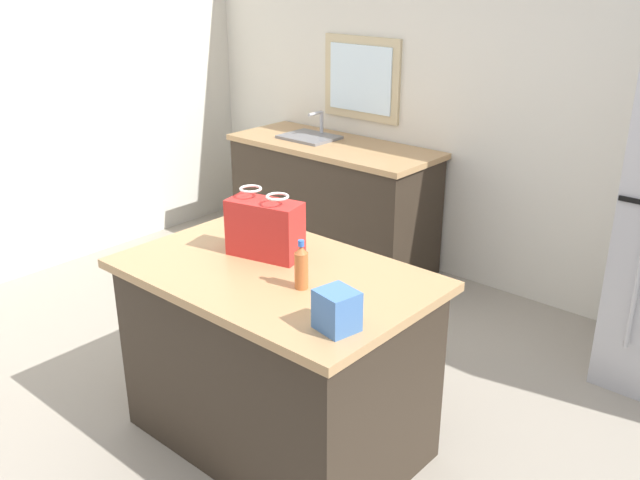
# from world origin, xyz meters

# --- Properties ---
(ground) EXTENTS (6.42, 6.42, 0.00)m
(ground) POSITION_xyz_m (0.00, 0.00, 0.00)
(ground) COLOR #9E9384
(back_wall) EXTENTS (5.35, 0.13, 2.57)m
(back_wall) POSITION_xyz_m (-0.02, 2.21, 1.29)
(back_wall) COLOR silver
(back_wall) RESTS_ON ground
(kitchen_island) EXTENTS (1.36, 0.87, 0.88)m
(kitchen_island) POSITION_xyz_m (0.06, -0.01, 0.44)
(kitchen_island) COLOR #33281E
(kitchen_island) RESTS_ON ground
(sink_counter) EXTENTS (1.59, 0.64, 1.08)m
(sink_counter) POSITION_xyz_m (-1.16, 1.83, 0.46)
(sink_counter) COLOR #33281E
(sink_counter) RESTS_ON ground
(shopping_bag) EXTENTS (0.36, 0.23, 0.31)m
(shopping_bag) POSITION_xyz_m (-0.08, 0.08, 1.02)
(shopping_bag) COLOR red
(shopping_bag) RESTS_ON kitchen_island
(small_box) EXTENTS (0.16, 0.15, 0.15)m
(small_box) POSITION_xyz_m (0.59, -0.23, 0.96)
(small_box) COLOR #4775B7
(small_box) RESTS_ON kitchen_island
(bottle) EXTENTS (0.06, 0.06, 0.21)m
(bottle) POSITION_xyz_m (0.27, -0.06, 0.98)
(bottle) COLOR #C66633
(bottle) RESTS_ON kitchen_island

